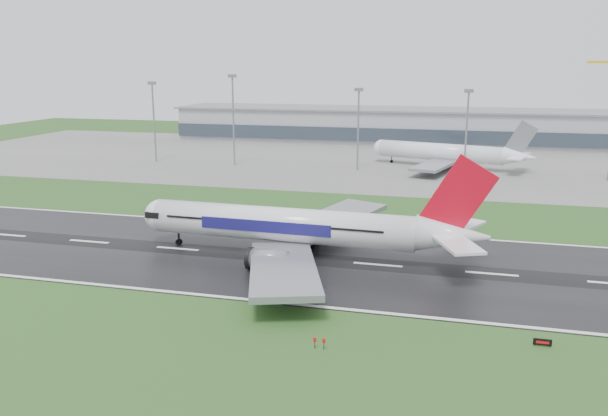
# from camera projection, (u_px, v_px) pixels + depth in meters

# --- Properties ---
(ground) EXTENTS (520.00, 520.00, 0.00)m
(ground) POSITION_uv_depth(u_px,v_px,m) (378.00, 265.00, 109.94)
(ground) COLOR #22491A
(ground) RESTS_ON ground
(runway) EXTENTS (400.00, 45.00, 0.10)m
(runway) POSITION_uv_depth(u_px,v_px,m) (378.00, 265.00, 109.93)
(runway) COLOR black
(runway) RESTS_ON ground
(apron) EXTENTS (400.00, 130.00, 0.08)m
(apron) POSITION_uv_depth(u_px,v_px,m) (421.00, 162.00, 227.74)
(apron) COLOR slate
(apron) RESTS_ON ground
(terminal) EXTENTS (240.00, 36.00, 15.00)m
(terminal) POSITION_uv_depth(u_px,v_px,m) (430.00, 127.00, 282.56)
(terminal) COLOR gray
(terminal) RESTS_ON ground
(main_airliner) EXTENTS (69.30, 66.20, 19.87)m
(main_airliner) POSITION_uv_depth(u_px,v_px,m) (305.00, 205.00, 112.66)
(main_airliner) COLOR silver
(main_airliner) RESTS_ON runway
(parked_airliner) EXTENTS (71.79, 69.00, 17.28)m
(parked_airliner) POSITION_uv_depth(u_px,v_px,m) (447.00, 143.00, 212.79)
(parked_airliner) COLOR white
(parked_airliner) RESTS_ON apron
(runway_sign) EXTENTS (2.29, 0.87, 1.04)m
(runway_sign) POSITION_uv_depth(u_px,v_px,m) (542.00, 343.00, 78.07)
(runway_sign) COLOR black
(runway_sign) RESTS_ON ground
(floodmast_0) EXTENTS (0.64, 0.64, 28.71)m
(floodmast_0) POSITION_uv_depth(u_px,v_px,m) (154.00, 124.00, 224.31)
(floodmast_0) COLOR gray
(floodmast_0) RESTS_ON ground
(floodmast_1) EXTENTS (0.64, 0.64, 31.42)m
(floodmast_1) POSITION_uv_depth(u_px,v_px,m) (233.00, 122.00, 216.39)
(floodmast_1) COLOR gray
(floodmast_1) RESTS_ON ground
(floodmast_2) EXTENTS (0.64, 0.64, 27.10)m
(floodmast_2) POSITION_uv_depth(u_px,v_px,m) (358.00, 131.00, 205.94)
(floodmast_2) COLOR gray
(floodmast_2) RESTS_ON ground
(floodmast_3) EXTENTS (0.64, 0.64, 27.03)m
(floodmast_3) POSITION_uv_depth(u_px,v_px,m) (466.00, 134.00, 197.29)
(floodmast_3) COLOR gray
(floodmast_3) RESTS_ON ground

